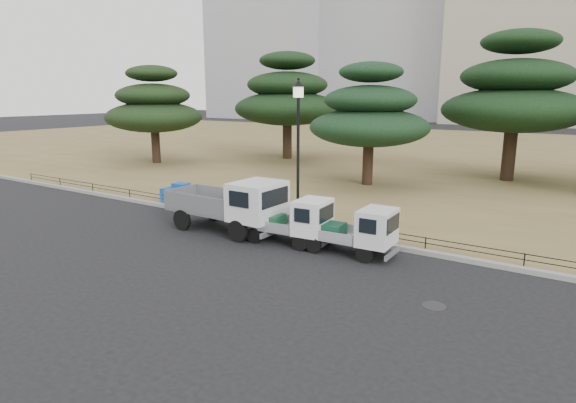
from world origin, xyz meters
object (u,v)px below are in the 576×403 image
Objects in this scene: truck_large at (231,203)px; street_lamp at (298,129)px; tarp_pile at (180,194)px; truck_kei_rear at (355,231)px; truck_kei_front at (293,221)px.

street_lamp is at bearing 42.26° from truck_large.
tarp_pile is (-6.91, 0.40, -3.36)m from street_lamp.
truck_kei_rear is 10.29m from tarp_pile.
truck_kei_rear reaches higher than tarp_pile.
truck_large is 1.47× the size of truck_kei_front.
truck_kei_front reaches higher than truck_kei_rear.
truck_large is 2.78m from truck_kei_front.
truck_kei_front is (2.76, 0.06, -0.33)m from truck_large.
truck_large reaches higher than truck_kei_front.
street_lamp is at bearing 151.98° from truck_kei_rear.
tarp_pile is at bearing 157.30° from truck_large.
truck_kei_front reaches higher than tarp_pile.
street_lamp is at bearing -3.33° from tarp_pile.
tarp_pile is at bearing 166.95° from truck_kei_rear.
tarp_pile is (-7.74, 2.07, -0.29)m from truck_kei_front.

